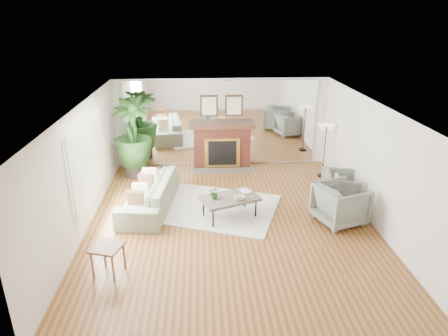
{
  "coord_description": "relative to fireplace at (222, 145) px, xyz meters",
  "views": [
    {
      "loc": [
        -0.6,
        -7.56,
        4.23
      ],
      "look_at": [
        -0.1,
        0.6,
        1.0
      ],
      "focal_mm": 32.0,
      "sensor_mm": 36.0,
      "label": 1
    }
  ],
  "objects": [
    {
      "name": "floor_lamp",
      "position": [
        2.7,
        -0.9,
        0.59
      ],
      "size": [
        0.48,
        0.26,
        1.46
      ],
      "color": "black",
      "rests_on": "ground"
    },
    {
      "name": "window_panel",
      "position": [
        -2.96,
        -2.86,
        0.69
      ],
      "size": [
        0.04,
        2.4,
        1.5
      ],
      "primitive_type": "cube",
      "color": "#B2E09E",
      "rests_on": "wall_left"
    },
    {
      "name": "side_table",
      "position": [
        -2.22,
        -4.97,
        -0.2
      ],
      "size": [
        0.61,
        0.61,
        0.55
      ],
      "rotation": [
        0.0,
        0.0,
        -0.31
      ],
      "color": "olive",
      "rests_on": "ground"
    },
    {
      "name": "ground",
      "position": [
        0.0,
        -3.26,
        -0.66
      ],
      "size": [
        7.0,
        7.0,
        0.0
      ],
      "primitive_type": "plane",
      "color": "brown",
      "rests_on": "ground"
    },
    {
      "name": "sofa",
      "position": [
        -1.8,
        -2.52,
        -0.31
      ],
      "size": [
        1.23,
        2.5,
        0.7
      ],
      "primitive_type": "imported",
      "rotation": [
        0.0,
        0.0,
        -1.7
      ],
      "color": "gray",
      "rests_on": "ground"
    },
    {
      "name": "armchair_back",
      "position": [
        2.6,
        -2.6,
        -0.27
      ],
      "size": [
        1.06,
        1.04,
        0.79
      ],
      "primitive_type": "imported",
      "rotation": [
        0.0,
        0.0,
        1.31
      ],
      "color": "slate",
      "rests_on": "ground"
    },
    {
      "name": "wall_left",
      "position": [
        -2.99,
        -3.26,
        0.59
      ],
      "size": [
        0.02,
        7.0,
        2.5
      ],
      "primitive_type": "cube",
      "color": "silver",
      "rests_on": "ground"
    },
    {
      "name": "mirror_panel",
      "position": [
        0.0,
        0.21,
        0.59
      ],
      "size": [
        5.4,
        0.04,
        2.4
      ],
      "primitive_type": "cube",
      "color": "silver",
      "rests_on": "wall_back"
    },
    {
      "name": "wall_right",
      "position": [
        2.99,
        -3.26,
        0.59
      ],
      "size": [
        0.02,
        7.0,
        2.5
      ],
      "primitive_type": "cube",
      "color": "silver",
      "rests_on": "ground"
    },
    {
      "name": "area_rug",
      "position": [
        -0.42,
        -2.6,
        -0.64
      ],
      "size": [
        3.47,
        2.97,
        0.03
      ],
      "primitive_type": "cube",
      "rotation": [
        0.0,
        0.0,
        -0.35
      ],
      "color": "silver",
      "rests_on": "ground"
    },
    {
      "name": "wall_back",
      "position": [
        0.0,
        0.23,
        0.59
      ],
      "size": [
        6.0,
        0.02,
        2.5
      ],
      "primitive_type": "cube",
      "color": "silver",
      "rests_on": "ground"
    },
    {
      "name": "coffee_table",
      "position": [
        -0.01,
        -3.09,
        -0.21
      ],
      "size": [
        1.4,
        1.12,
        0.49
      ],
      "rotation": [
        0.0,
        0.0,
        0.38
      ],
      "color": "#595246",
      "rests_on": "ground"
    },
    {
      "name": "armchair_front",
      "position": [
        2.31,
        -3.43,
        -0.23
      ],
      "size": [
        1.19,
        1.17,
        0.86
      ],
      "primitive_type": "imported",
      "rotation": [
        0.0,
        0.0,
        1.91
      ],
      "color": "slate",
      "rests_on": "ground"
    },
    {
      "name": "book",
      "position": [
        0.28,
        -2.85,
        -0.16
      ],
      "size": [
        0.3,
        0.34,
        0.02
      ],
      "primitive_type": "imported",
      "rotation": [
        0.0,
        0.0,
        0.42
      ],
      "color": "olive",
      "rests_on": "coffee_table"
    },
    {
      "name": "potted_ficus",
      "position": [
        -2.4,
        -0.51,
        0.48
      ],
      "size": [
        1.03,
        1.03,
        2.14
      ],
      "color": "black",
      "rests_on": "ground"
    },
    {
      "name": "fireplace",
      "position": [
        0.0,
        0.0,
        0.0
      ],
      "size": [
        1.85,
        0.83,
        2.05
      ],
      "color": "maroon",
      "rests_on": "ground"
    },
    {
      "name": "fruit_bowl",
      "position": [
        0.18,
        -3.2,
        -0.14
      ],
      "size": [
        0.27,
        0.27,
        0.06
      ],
      "primitive_type": "imported",
      "rotation": [
        0.0,
        0.0,
        0.15
      ],
      "color": "olive",
      "rests_on": "coffee_table"
    },
    {
      "name": "tabletop_plant",
      "position": [
        -0.33,
        -3.15,
        -0.03
      ],
      "size": [
        0.3,
        0.28,
        0.28
      ],
      "primitive_type": "imported",
      "rotation": [
        0.0,
        0.0,
        -0.31
      ],
      "color": "#336124",
      "rests_on": "coffee_table"
    }
  ]
}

